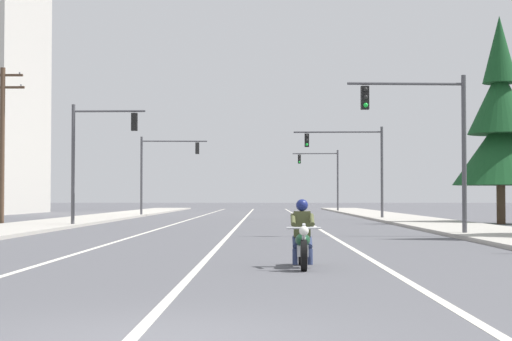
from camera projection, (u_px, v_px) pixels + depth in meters
name	position (u px, v px, depth m)	size (l,w,h in m)	color
ground_plane	(159.00, 339.00, 8.86)	(400.00, 400.00, 0.00)	#515156
lane_stripe_center	(243.00, 220.00, 53.83)	(0.16, 100.00, 0.01)	beige
lane_stripe_left	(187.00, 220.00, 53.87)	(0.16, 100.00, 0.01)	beige
lane_stripe_right	(304.00, 220.00, 53.79)	(0.16, 100.00, 0.01)	beige
sidewalk_kerb_right	(422.00, 221.00, 48.73)	(4.40, 110.00, 0.14)	#ADA89E
sidewalk_kerb_left	(70.00, 221.00, 48.95)	(4.40, 110.00, 0.14)	#ADA89E
motorcycle_with_rider	(302.00, 240.00, 17.78)	(0.70, 2.19, 1.46)	black
traffic_signal_near_right	(431.00, 130.00, 31.99)	(4.59, 0.55, 6.20)	#47474C
traffic_signal_near_left	(93.00, 147.00, 42.24)	(3.76, 0.37, 6.20)	#47474C
traffic_signal_mid_right	(356.00, 157.00, 55.76)	(5.98, 0.37, 6.20)	#47474C
traffic_signal_mid_left	(161.00, 163.00, 64.97)	(5.19, 0.50, 6.20)	#47474C
traffic_signal_far_right	(325.00, 171.00, 83.58)	(4.61, 0.37, 6.20)	#47474C
utility_pole_left_near	(2.00, 139.00, 44.23)	(2.32, 0.26, 8.38)	#4C3828
conifer_tree_right_verge_far	(500.00, 128.00, 46.40)	(5.29, 5.29, 11.64)	#4C3828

